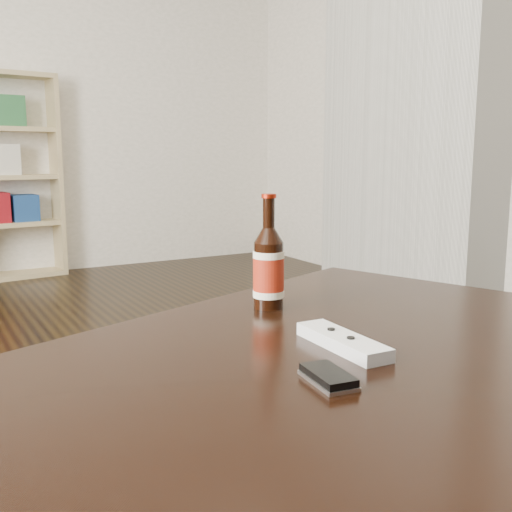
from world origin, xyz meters
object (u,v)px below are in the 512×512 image
phone (328,377)px  coffee_table (310,401)px  beer_bottle (269,268)px  remote (342,341)px

phone → coffee_table: bearing=77.9°
beer_bottle → phone: (-0.15, -0.40, -0.08)m
coffee_table → beer_bottle: size_ratio=6.58×
coffee_table → remote: bearing=15.4°
beer_bottle → phone: size_ratio=2.35×
beer_bottle → remote: beer_bottle is taller
coffee_table → phone: phone is taller
coffee_table → beer_bottle: bearing=69.9°
beer_bottle → remote: (-0.03, -0.29, -0.07)m
coffee_table → beer_bottle: (0.11, 0.31, 0.15)m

